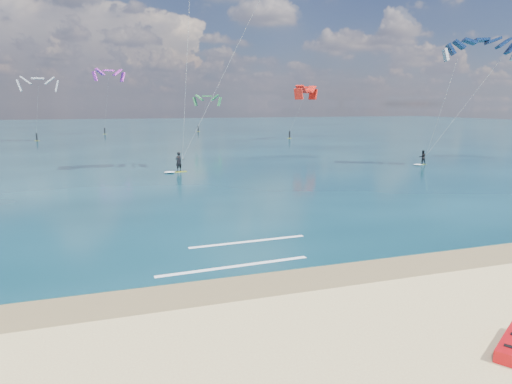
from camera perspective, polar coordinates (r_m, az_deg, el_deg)
ground at (r=53.03m, az=-10.65°, el=3.61°), size 320.00×320.00×0.00m
wet_sand_strip at (r=17.92m, az=5.90°, el=-10.70°), size 320.00×2.40×0.01m
sea at (r=116.56m, az=-14.95°, el=7.35°), size 320.00×200.00×0.04m
kitesurfer_main at (r=43.12m, az=-6.62°, el=16.08°), size 11.34×6.16×20.15m
kitesurfer_far at (r=52.33m, az=23.37°, el=10.95°), size 8.64×6.98×14.18m
shoreline_foam at (r=20.49m, az=-1.83°, el=-7.70°), size 7.74×3.62×0.01m
distant_kites at (r=91.91m, az=-21.45°, el=9.55°), size 78.84×38.49×13.44m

